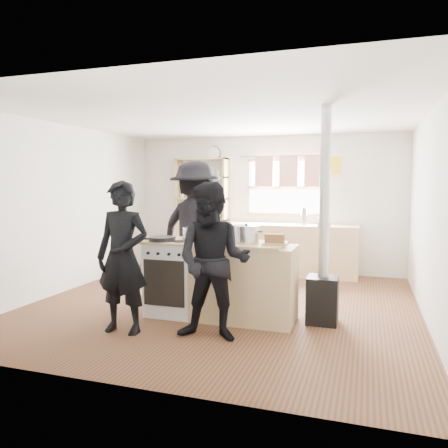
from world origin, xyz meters
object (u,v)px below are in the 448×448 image
Objects in this scene: person_near_left at (123,257)px; stockpot_counter at (246,234)px; person_far at (196,229)px; flue_heater at (323,269)px; roast_tray at (210,239)px; stockpot_stove at (191,233)px; skillet_greens at (162,239)px; bread_board at (275,240)px; person_near_right at (213,262)px; thermos at (304,217)px; cooking_island at (220,280)px.

stockpot_counter is at bearing 32.76° from person_near_left.
person_far is (-1.02, 0.97, -0.06)m from stockpot_counter.
roast_tray is at bearing -169.63° from flue_heater.
stockpot_counter is at bearing 154.71° from person_far.
stockpot_stove is 0.08× the size of flue_heater.
skillet_greens is 0.20× the size of person_far.
person_far is at bearing 144.44° from bread_board.
person_near_left is at bearing -179.17° from person_near_right.
thermos is 3.52m from person_near_right.
thermos is at bearing 66.79° from person_near_left.
bread_board is at bearing 162.61° from person_far.
skillet_greens is 1.36m from bread_board.
thermos is 0.14× the size of cooking_island.
person_near_right reaches higher than cooking_island.
flue_heater is 2.28m from person_near_left.
thermos is 0.94× the size of bread_board.
cooking_island is at bearing 27.55° from roast_tray.
thermos is 1.39× the size of stockpot_stove.
thermos reaches higher than stockpot_counter.
cooking_island is at bearing -20.29° from stockpot_stove.
stockpot_stove reaches higher than bread_board.
roast_tray is at bearing -175.46° from stockpot_counter.
stockpot_counter is at bearing 4.54° from roast_tray.
skillet_greens is 1.25× the size of stockpot_counter.
flue_heater is (1.64, 0.02, -0.36)m from stockpot_stove.
person_near_right reaches higher than bread_board.
skillet_greens reaches higher than cooking_island.
flue_heater is at bearing 10.28° from skillet_greens.
roast_tray is (0.58, 0.10, 0.01)m from skillet_greens.
person_near_right reaches higher than skillet_greens.
cooking_island is 0.82m from person_near_right.
thermos is 2.81m from stockpot_counter.
bread_board is 1.71m from person_near_left.
skillet_greens is 0.59m from roast_tray.
person_near_left is 0.85× the size of person_far.
stockpot_stove is 0.82m from person_far.
cooking_island is 1.19× the size of person_near_left.
bread_board is at bearing 2.26° from roast_tray.
thermos is 0.17× the size of person_near_left.
roast_tray is 0.24× the size of person_near_right.
person_near_left is 1.01× the size of person_near_right.
stockpot_stove is 1.68m from flue_heater.
person_near_left is (-1.17, -0.78, -0.21)m from stockpot_counter.
stockpot_counter is (0.78, -0.18, 0.03)m from stockpot_stove.
stockpot_counter reaches higher than skillet_greens.
thermos is 0.17× the size of person_near_right.
bread_board is 0.12× the size of flue_heater.
stockpot_counter is at bearing -166.77° from flue_heater.
stockpot_stove is (-0.34, 0.22, 0.03)m from roast_tray.
flue_heater is 1.29× the size of person_far.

